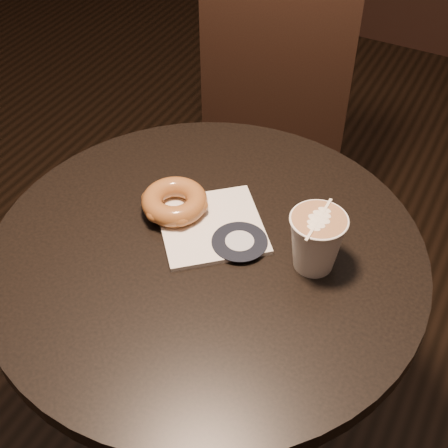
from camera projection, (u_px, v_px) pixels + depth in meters
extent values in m
cylinder|color=black|center=(207.00, 255.00, 1.00)|extent=(0.70, 0.70, 0.03)
cylinder|color=black|center=(210.00, 379.00, 1.25)|extent=(0.07, 0.07, 0.70)
cube|color=black|center=(258.00, 200.00, 1.58)|extent=(0.45, 0.45, 0.04)
cube|color=black|center=(275.00, 75.00, 1.51)|extent=(0.36, 0.13, 0.50)
cylinder|color=black|center=(186.00, 288.00, 1.64)|extent=(0.03, 0.03, 0.41)
cylinder|color=black|center=(303.00, 309.00, 1.59)|extent=(0.03, 0.03, 0.41)
cylinder|color=black|center=(214.00, 210.00, 1.86)|extent=(0.03, 0.03, 0.41)
cylinder|color=black|center=(318.00, 227.00, 1.81)|extent=(0.03, 0.03, 0.41)
cube|color=silver|center=(211.00, 226.00, 1.02)|extent=(0.23, 0.23, 0.01)
torus|color=brown|center=(175.00, 201.00, 1.03)|extent=(0.11, 0.11, 0.04)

